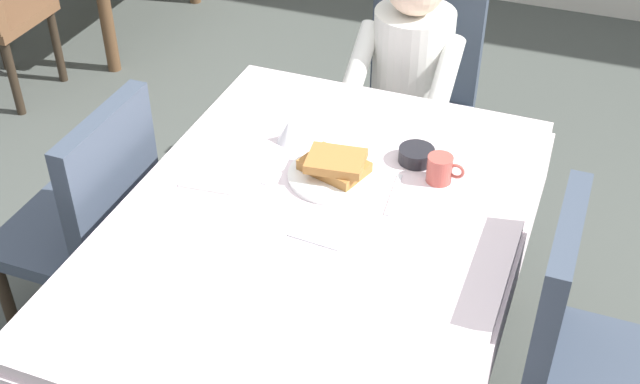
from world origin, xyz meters
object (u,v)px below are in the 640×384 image
at_px(plate_breakfast, 335,175).
at_px(bowl_butter, 416,155).
at_px(diner_person, 409,75).
at_px(cup_coffee, 440,169).
at_px(chair_right_side, 582,345).
at_px(chair_left_side, 92,216).
at_px(dining_table_main, 315,244).
at_px(fork_left_of_plate, 274,167).
at_px(chair_diner, 417,88).
at_px(breakfast_stack, 335,164).
at_px(spoon_near_edge, 313,241).
at_px(syrup_pitcher, 289,131).
at_px(knife_right_of_plate, 394,194).

xyz_separation_m(plate_breakfast, bowl_butter, (0.20, 0.17, 0.01)).
bearing_deg(diner_person, cup_coffee, 112.49).
relative_size(chair_right_side, chair_left_side, 1.00).
bearing_deg(dining_table_main, fork_left_of_plate, 138.12).
xyz_separation_m(dining_table_main, chair_right_side, (0.77, 0.00, -0.12)).
relative_size(chair_diner, breakfast_stack, 4.27).
xyz_separation_m(chair_left_side, plate_breakfast, (0.75, 0.21, 0.22)).
height_order(bowl_butter, spoon_near_edge, bowl_butter).
distance_m(diner_person, syrup_pitcher, 0.71).
height_order(cup_coffee, bowl_butter, cup_coffee).
height_order(chair_diner, fork_left_of_plate, chair_diner).
bearing_deg(spoon_near_edge, chair_left_side, 177.55).
relative_size(plate_breakfast, bowl_butter, 2.55).
height_order(chair_right_side, fork_left_of_plate, chair_right_side).
distance_m(dining_table_main, knife_right_of_plate, 0.27).
bearing_deg(plate_breakfast, breakfast_stack, 102.63).
xyz_separation_m(dining_table_main, fork_left_of_plate, (-0.21, 0.19, 0.09)).
bearing_deg(chair_left_side, spoon_near_edge, -96.59).
bearing_deg(fork_left_of_plate, diner_person, -17.41).
bearing_deg(syrup_pitcher, cup_coffee, -4.15).
distance_m(chair_right_side, knife_right_of_plate, 0.66).
bearing_deg(chair_diner, breakfast_stack, 89.81).
height_order(dining_table_main, knife_right_of_plate, knife_right_of_plate).
bearing_deg(fork_left_of_plate, cup_coffee, -80.97).
xyz_separation_m(dining_table_main, bowl_butter, (0.19, 0.38, 0.11)).
distance_m(syrup_pitcher, knife_right_of_plate, 0.42).
height_order(dining_table_main, diner_person, diner_person).
bearing_deg(diner_person, breakfast_stack, 89.78).
relative_size(diner_person, cup_coffee, 9.91).
bearing_deg(spoon_near_edge, dining_table_main, 112.86).
relative_size(chair_left_side, bowl_butter, 8.45).
relative_size(chair_left_side, spoon_near_edge, 6.20).
xyz_separation_m(cup_coffee, spoon_near_edge, (-0.25, -0.39, -0.04)).
relative_size(plate_breakfast, spoon_near_edge, 1.87).
height_order(diner_person, chair_left_side, diner_person).
xyz_separation_m(chair_diner, diner_person, (-0.00, -0.16, 0.14)).
height_order(chair_left_side, fork_left_of_plate, chair_left_side).
xyz_separation_m(plate_breakfast, cup_coffee, (0.30, 0.10, 0.03)).
distance_m(bowl_butter, syrup_pitcher, 0.41).
relative_size(chair_right_side, plate_breakfast, 3.32).
distance_m(diner_person, breakfast_stack, 0.81).
distance_m(diner_person, bowl_butter, 0.68).
bearing_deg(bowl_butter, chair_left_side, -158.55).
relative_size(plate_breakfast, syrup_pitcher, 3.50).
height_order(cup_coffee, knife_right_of_plate, cup_coffee).
relative_size(chair_left_side, breakfast_stack, 4.27).
distance_m(dining_table_main, chair_diner, 1.18).
relative_size(chair_right_side, bowl_butter, 8.45).
distance_m(diner_person, plate_breakfast, 0.81).
relative_size(chair_left_side, syrup_pitcher, 11.63).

